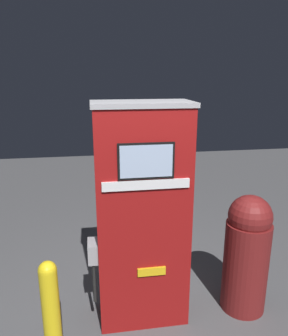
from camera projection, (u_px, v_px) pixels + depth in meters
name	position (u px, v px, depth m)	size (l,w,h in m)	color
ground_plane	(146.00, 329.00, 3.10)	(14.00, 14.00, 0.00)	#4C4C4F
gas_pump	(142.00, 217.00, 3.01)	(0.93, 0.47, 2.11)	maroon
safety_bollard	(51.00, 314.00, 2.57)	(0.14, 0.14, 0.97)	yellow
trash_bin	(247.00, 252.00, 3.24)	(0.44, 0.44, 1.22)	maroon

